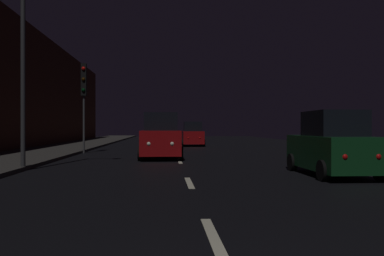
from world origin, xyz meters
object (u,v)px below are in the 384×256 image
at_px(car_parked_right_near, 332,146).
at_px(car_distant_taillights, 192,135).
at_px(streetlamp_overhead, 35,17).
at_px(traffic_light_far_left, 84,87).
at_px(car_approaching_headlights, 161,137).

relative_size(car_parked_right_near, car_distant_taillights, 1.03).
bearing_deg(streetlamp_overhead, car_distant_taillights, 69.81).
bearing_deg(traffic_light_far_left, car_parked_right_near, 36.68).
bearing_deg(streetlamp_overhead, car_approaching_headlights, 51.46).
distance_m(traffic_light_far_left, car_distant_taillights, 11.73).
height_order(traffic_light_far_left, streetlamp_overhead, streetlamp_overhead).
relative_size(traffic_light_far_left, streetlamp_overhead, 0.63).
xyz_separation_m(streetlamp_overhead, car_approaching_headlights, (4.37, 5.48, -4.40)).
height_order(streetlamp_overhead, car_distant_taillights, streetlamp_overhead).
distance_m(car_parked_right_near, car_distant_taillights, 20.85).
bearing_deg(car_distant_taillights, streetlamp_overhead, 159.81).
height_order(streetlamp_overhead, car_approaching_headlights, streetlamp_overhead).
relative_size(streetlamp_overhead, car_approaching_headlights, 1.88).
relative_size(traffic_light_far_left, car_approaching_headlights, 1.19).
distance_m(streetlamp_overhead, car_distant_taillights, 20.30).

